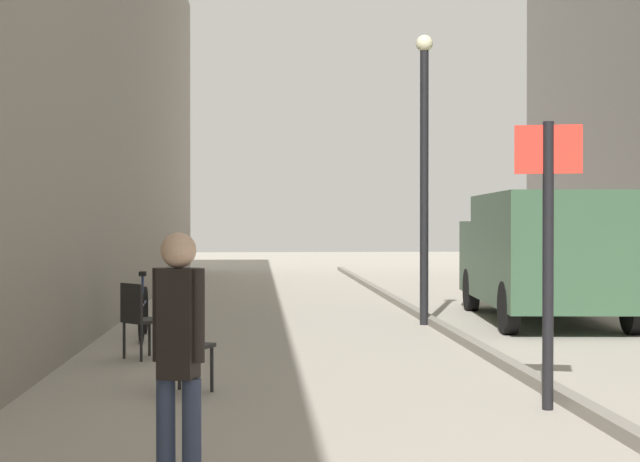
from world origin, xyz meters
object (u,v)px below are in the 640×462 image
Objects in this scene: bicycle_leaning at (143,312)px; cafe_chair_near_window at (139,315)px; cafe_chair_by_doorway at (178,338)px; pedestrian_main_foreground at (179,349)px; lamp_post at (424,159)px; delivery_van at (543,252)px; street_sign_post at (548,239)px.

bicycle_leaning is 1.88× the size of cafe_chair_near_window.
bicycle_leaning is 1.88× the size of cafe_chair_by_doorway.
lamp_post reaches higher than pedestrian_main_foreground.
cafe_chair_near_window is (-6.30, -4.14, -0.63)m from delivery_van.
delivery_van is at bearing -92.39° from street_sign_post.
bicycle_leaning is at bearing -158.84° from delivery_van.
pedestrian_main_foreground is 0.29× the size of delivery_van.
street_sign_post is 7.15m from bicycle_leaning.
lamp_post is 6.01m from cafe_chair_near_window.
cafe_chair_by_doorway is (0.87, -4.55, 0.17)m from bicycle_leaning.
street_sign_post is at bearing 99.61° from cafe_chair_by_doorway.
delivery_van is at bearing 11.29° from lamp_post.
pedestrian_main_foreground is 10.59m from lamp_post.
delivery_van reaches higher than cafe_chair_near_window.
bicycle_leaning is (-1.19, 8.39, -0.56)m from pedestrian_main_foreground.
lamp_post is at bearing -164.41° from delivery_van.
delivery_van reaches higher than pedestrian_main_foreground.
street_sign_post reaches higher than pedestrian_main_foreground.
cafe_chair_by_doorway is at bearing -3.24° from street_sign_post.
lamp_post is 7.37m from cafe_chair_by_doorway.
pedestrian_main_foreground is at bearing 56.11° from street_sign_post.
lamp_post is at bearing 176.90° from cafe_chair_by_doorway.
bicycle_leaning is 2.18m from cafe_chair_near_window.
delivery_van is 7.57m from cafe_chair_near_window.
street_sign_post is (3.08, 2.78, 0.60)m from pedestrian_main_foreground.
delivery_van is at bearing 13.14° from bicycle_leaning.
cafe_chair_near_window is at bearing -142.41° from delivery_van.
bicycle_leaning is (-4.27, 5.61, -1.16)m from street_sign_post.
lamp_post reaches higher than street_sign_post.
pedestrian_main_foreground is 4.20m from street_sign_post.
bicycle_leaning is at bearing 115.23° from pedestrian_main_foreground.
cafe_chair_by_doorway is (-3.40, 1.06, -1.00)m from street_sign_post.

